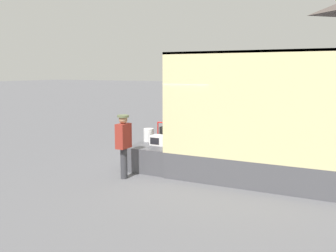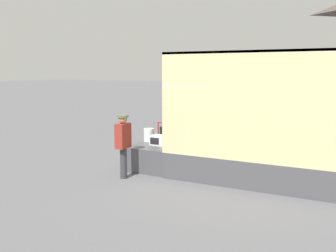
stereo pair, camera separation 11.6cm
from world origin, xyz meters
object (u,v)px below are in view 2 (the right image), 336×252
orange_bucket (149,135)px  worker_person (123,140)px  microwave (159,140)px  portable_generator (169,133)px

orange_bucket → worker_person: (0.20, -1.68, 0.15)m
worker_person → microwave: bearing=75.7°
orange_bucket → worker_person: bearing=-83.3°
worker_person → portable_generator: bearing=83.7°
portable_generator → orange_bucket: portable_generator is taller
microwave → portable_generator: portable_generator is taller
portable_generator → worker_person: bearing=-96.3°
microwave → orange_bucket: bearing=147.4°
worker_person → orange_bucket: bearing=96.7°
orange_bucket → microwave: bearing=-32.6°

